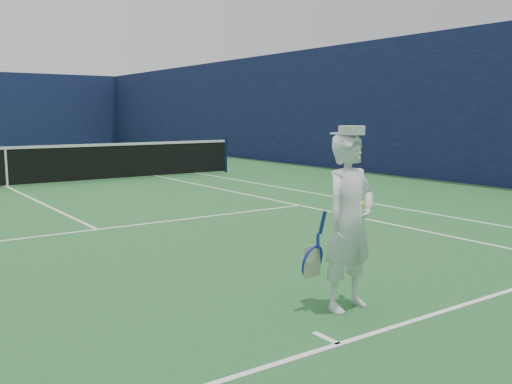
# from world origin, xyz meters

# --- Properties ---
(ground) EXTENTS (80.00, 80.00, 0.00)m
(ground) POSITION_xyz_m (0.00, 0.00, 0.00)
(ground) COLOR #24602C
(ground) RESTS_ON ground
(court_markings) EXTENTS (11.03, 23.83, 0.01)m
(court_markings) POSITION_xyz_m (0.00, 0.00, 0.00)
(court_markings) COLOR white
(court_markings) RESTS_ON ground
(windscreen_fence) EXTENTS (20.12, 36.12, 4.00)m
(windscreen_fence) POSITION_xyz_m (0.00, 0.00, 2.00)
(windscreen_fence) COLOR #10183C
(windscreen_fence) RESTS_ON ground
(tennis_net) EXTENTS (12.88, 0.09, 1.07)m
(tennis_net) POSITION_xyz_m (0.00, 0.00, 0.55)
(tennis_net) COLOR #141E4C
(tennis_net) RESTS_ON ground
(tennis_player) EXTENTS (0.78, 0.46, 1.70)m
(tennis_player) POSITION_xyz_m (0.66, -11.30, 0.83)
(tennis_player) COLOR white
(tennis_player) RESTS_ON ground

